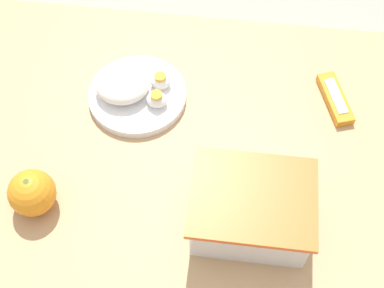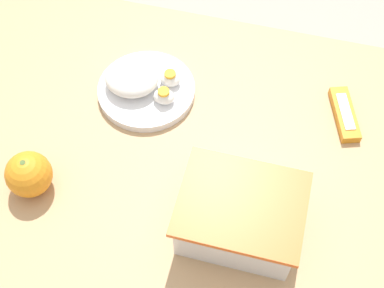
{
  "view_description": "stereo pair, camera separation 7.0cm",
  "coord_description": "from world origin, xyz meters",
  "px_view_note": "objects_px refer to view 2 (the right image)",
  "views": [
    {
      "loc": [
        -0.16,
        0.47,
        1.61
      ],
      "look_at": [
        -0.09,
        -0.07,
        0.75
      ],
      "focal_mm": 50.0,
      "sensor_mm": 36.0,
      "label": 1
    },
    {
      "loc": [
        -0.23,
        0.46,
        1.61
      ],
      "look_at": [
        -0.09,
        -0.07,
        0.75
      ],
      "focal_mm": 50.0,
      "sensor_mm": 36.0,
      "label": 2
    }
  ],
  "objects_px": {
    "food_container": "(240,217)",
    "candy_bar": "(344,114)",
    "rice_plate": "(142,85)",
    "orange_fruit": "(29,174)"
  },
  "relations": [
    {
      "from": "food_container",
      "to": "orange_fruit",
      "type": "height_order",
      "value": "food_container"
    },
    {
      "from": "food_container",
      "to": "candy_bar",
      "type": "height_order",
      "value": "food_container"
    },
    {
      "from": "rice_plate",
      "to": "candy_bar",
      "type": "bearing_deg",
      "value": -174.36
    },
    {
      "from": "rice_plate",
      "to": "candy_bar",
      "type": "height_order",
      "value": "rice_plate"
    },
    {
      "from": "rice_plate",
      "to": "food_container",
      "type": "bearing_deg",
      "value": 135.5
    },
    {
      "from": "food_container",
      "to": "orange_fruit",
      "type": "xyz_separation_m",
      "value": [
        0.39,
        0.01,
        -0.0
      ]
    },
    {
      "from": "orange_fruit",
      "to": "rice_plate",
      "type": "height_order",
      "value": "orange_fruit"
    },
    {
      "from": "candy_bar",
      "to": "rice_plate",
      "type": "bearing_deg",
      "value": 5.64
    },
    {
      "from": "food_container",
      "to": "rice_plate",
      "type": "xyz_separation_m",
      "value": [
        0.25,
        -0.25,
        -0.02
      ]
    },
    {
      "from": "orange_fruit",
      "to": "rice_plate",
      "type": "bearing_deg",
      "value": -116.68
    }
  ]
}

